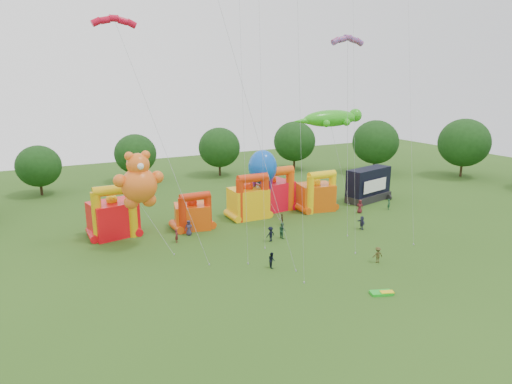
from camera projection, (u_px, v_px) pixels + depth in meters
name	position (u px, v px, depth m)	size (l,w,h in m)	color
ground	(377.00, 299.00, 40.75)	(160.00, 160.00, 0.00)	#2A4E15
tree_ring	(367.00, 233.00, 39.21)	(122.50, 124.59, 12.07)	#352314
bouncy_castle_0	(113.00, 216.00, 56.38)	(6.04, 5.20, 6.78)	red
bouncy_castle_1	(193.00, 214.00, 59.27)	(5.11, 4.45, 5.09)	#E34A0C
bouncy_castle_2	(249.00, 201.00, 63.79)	(5.02, 4.05, 6.52)	#FFB80D
bouncy_castle_3	(273.00, 193.00, 67.68)	(6.22, 5.28, 6.71)	red
bouncy_castle_4	(317.00, 195.00, 67.55)	(5.62, 4.84, 6.11)	#D9550B
stage_trailer	(368.00, 185.00, 72.77)	(8.75, 4.96, 5.28)	black
teddy_bear_kite	(146.00, 200.00, 51.24)	(5.65, 5.96, 11.45)	orange
gecko_kite	(335.00, 141.00, 69.05)	(12.29, 4.61, 14.63)	green
octopus_kite	(264.00, 174.00, 64.81)	(4.08, 6.15, 9.38)	blue
parafoil_kites	(207.00, 137.00, 46.12)	(30.22, 14.50, 30.00)	red
diamond_kites	(314.00, 103.00, 49.08)	(22.55, 16.39, 38.25)	red
folded_kite_bundle	(382.00, 293.00, 41.70)	(2.22, 1.61, 0.31)	green
spectator_0	(189.00, 228.00, 56.99)	(0.95, 0.62, 1.95)	#2F2A47
spectator_1	(177.00, 236.00, 54.56)	(0.60, 0.40, 1.66)	maroon
spectator_2	(282.00, 230.00, 56.00)	(0.96, 0.75, 1.98)	#1B442B
spectator_3	(271.00, 234.00, 54.86)	(1.20, 0.69, 1.86)	black
spectator_4	(282.00, 219.00, 61.02)	(0.90, 0.38, 1.54)	#46351C
spectator_5	(362.00, 223.00, 59.21)	(1.66, 0.53, 1.79)	#26263F
spectator_6	(360.00, 206.00, 66.31)	(0.96, 0.62, 1.96)	#5B1A20
spectator_7	(389.00, 204.00, 68.06)	(0.59, 0.39, 1.63)	#1A4329
spectator_8	(272.00, 260.00, 47.38)	(0.82, 0.64, 1.68)	black
spectator_9	(378.00, 255.00, 48.64)	(1.13, 0.65, 1.75)	#403B19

